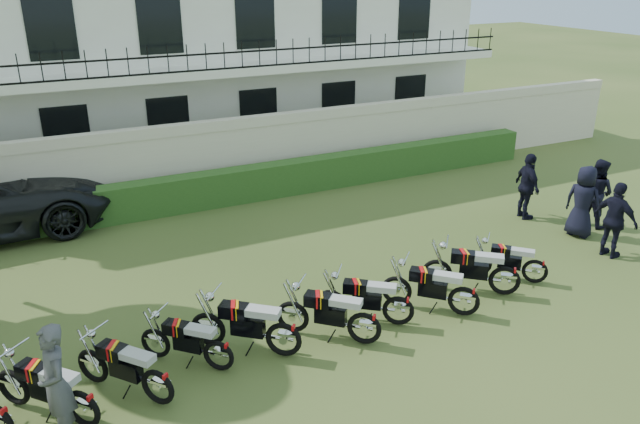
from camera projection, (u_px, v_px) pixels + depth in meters
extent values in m
plane|color=#374C1E|center=(370.00, 314.00, 12.49)|extent=(100.00, 100.00, 0.00)
cube|color=beige|center=(237.00, 161.00, 18.79)|extent=(30.00, 0.30, 2.00)
cube|color=beige|center=(235.00, 123.00, 18.37)|extent=(30.00, 0.35, 0.30)
cube|color=#244C1B|center=(278.00, 179.00, 18.72)|extent=(18.00, 0.60, 1.00)
cube|color=white|center=(180.00, 52.00, 22.87)|extent=(20.00, 8.00, 7.00)
cube|color=white|center=(219.00, 71.00, 18.95)|extent=(20.00, 1.40, 0.25)
cube|color=black|center=(224.00, 53.00, 18.18)|extent=(20.00, 0.05, 0.05)
cube|color=black|center=(225.00, 69.00, 18.35)|extent=(20.00, 0.05, 0.05)
cube|color=black|center=(68.00, 143.00, 18.42)|extent=(1.30, 0.12, 2.20)
cube|color=black|center=(49.00, 19.00, 17.12)|extent=(1.30, 0.12, 2.20)
cube|color=black|center=(169.00, 132.00, 19.64)|extent=(1.30, 0.12, 2.20)
cube|color=black|center=(159.00, 16.00, 18.34)|extent=(1.30, 0.12, 2.20)
cube|color=black|center=(259.00, 122.00, 20.87)|extent=(1.30, 0.12, 2.20)
cube|color=black|center=(255.00, 12.00, 19.57)|extent=(1.30, 0.12, 2.20)
cube|color=black|center=(338.00, 113.00, 22.09)|extent=(1.30, 0.12, 2.20)
cube|color=black|center=(339.00, 9.00, 20.79)|extent=(1.30, 0.12, 2.20)
cube|color=black|center=(409.00, 105.00, 23.31)|extent=(1.30, 0.12, 2.20)
cube|color=black|center=(414.00, 7.00, 22.01)|extent=(1.30, 0.12, 2.20)
cube|color=#B5B5B5|center=(9.00, 403.00, 8.73)|extent=(0.57, 0.61, 0.13)
torus|color=black|center=(120.00, 422.00, 9.08)|extent=(0.50, 0.54, 0.64)
torus|color=black|center=(48.00, 399.00, 9.56)|extent=(0.50, 0.54, 0.64)
cube|color=black|center=(84.00, 403.00, 9.24)|extent=(0.53, 0.56, 0.32)
cube|color=black|center=(69.00, 383.00, 9.22)|extent=(0.52, 0.53, 0.23)
cube|color=#BB0B0F|center=(69.00, 383.00, 9.22)|extent=(0.21, 0.29, 0.24)
cube|color=#E6A90C|center=(72.00, 384.00, 9.19)|extent=(0.18, 0.28, 0.24)
cube|color=#B5B5B5|center=(97.00, 389.00, 9.02)|extent=(0.57, 0.60, 0.13)
cylinder|color=silver|center=(48.00, 360.00, 9.22)|extent=(0.49, 0.44, 0.03)
torus|color=black|center=(193.00, 400.00, 9.55)|extent=(0.47, 0.54, 0.62)
torus|color=black|center=(125.00, 378.00, 10.07)|extent=(0.47, 0.54, 0.62)
cube|color=black|center=(160.00, 381.00, 9.74)|extent=(0.50, 0.55, 0.31)
cube|color=black|center=(146.00, 363.00, 9.72)|extent=(0.50, 0.52, 0.22)
cube|color=#BB0B0F|center=(146.00, 362.00, 9.72)|extent=(0.21, 0.28, 0.24)
cube|color=#E6A90C|center=(149.00, 363.00, 9.70)|extent=(0.19, 0.26, 0.24)
cube|color=#B5B5B5|center=(172.00, 369.00, 9.51)|extent=(0.55, 0.59, 0.12)
cylinder|color=silver|center=(127.00, 341.00, 9.74)|extent=(0.49, 0.41, 0.03)
torus|color=black|center=(252.00, 364.00, 10.46)|extent=(0.47, 0.46, 0.58)
torus|color=black|center=(187.00, 351.00, 10.82)|extent=(0.47, 0.46, 0.58)
cube|color=black|center=(221.00, 350.00, 10.57)|extent=(0.49, 0.48, 0.28)
cube|color=black|center=(208.00, 335.00, 10.54)|extent=(0.48, 0.47, 0.21)
cube|color=#BB0B0F|center=(208.00, 335.00, 10.54)|extent=(0.17, 0.26, 0.22)
cube|color=#E6A90C|center=(211.00, 335.00, 10.52)|extent=(0.15, 0.25, 0.22)
cube|color=#B5B5B5|center=(233.00, 338.00, 10.39)|extent=(0.53, 0.52, 0.11)
cylinder|color=silver|center=(191.00, 318.00, 10.52)|extent=(0.41, 0.43, 0.03)
torus|color=black|center=(323.00, 346.00, 10.85)|extent=(0.58, 0.50, 0.67)
torus|color=black|center=(246.00, 336.00, 11.17)|extent=(0.58, 0.50, 0.67)
cube|color=black|center=(286.00, 333.00, 10.94)|extent=(0.59, 0.54, 0.33)
cube|color=black|center=(272.00, 317.00, 10.88)|extent=(0.56, 0.53, 0.24)
cube|color=#BB0B0F|center=(272.00, 316.00, 10.88)|extent=(0.18, 0.31, 0.25)
cube|color=#E6A90C|center=(276.00, 317.00, 10.86)|extent=(0.15, 0.30, 0.25)
cube|color=#B5B5B5|center=(302.00, 319.00, 10.75)|extent=(0.63, 0.59, 0.13)
cylinder|color=silver|center=(252.00, 298.00, 10.84)|extent=(0.45, 0.53, 0.03)
torus|color=black|center=(402.00, 336.00, 11.18)|extent=(0.54, 0.51, 0.65)
torus|color=black|center=(328.00, 324.00, 11.55)|extent=(0.54, 0.51, 0.65)
cube|color=black|center=(367.00, 323.00, 11.29)|extent=(0.56, 0.54, 0.32)
cube|color=black|center=(354.00, 307.00, 11.25)|extent=(0.54, 0.53, 0.23)
cube|color=#BB0B0F|center=(354.00, 306.00, 11.25)|extent=(0.19, 0.30, 0.24)
cube|color=#E6A90C|center=(358.00, 307.00, 11.23)|extent=(0.16, 0.28, 0.24)
cube|color=#B5B5B5|center=(383.00, 309.00, 11.09)|extent=(0.60, 0.58, 0.13)
cylinder|color=silver|center=(336.00, 289.00, 11.23)|extent=(0.46, 0.49, 0.03)
torus|color=black|center=(433.00, 315.00, 11.86)|extent=(0.55, 0.45, 0.62)
torus|color=black|center=(364.00, 308.00, 12.10)|extent=(0.55, 0.45, 0.62)
cube|color=black|center=(401.00, 305.00, 11.91)|extent=(0.55, 0.48, 0.30)
cube|color=black|center=(390.00, 291.00, 11.85)|extent=(0.52, 0.49, 0.22)
cube|color=#BB0B0F|center=(390.00, 291.00, 11.85)|extent=(0.16, 0.29, 0.23)
cube|color=#E6A90C|center=(393.00, 291.00, 11.84)|extent=(0.13, 0.28, 0.23)
cube|color=#B5B5B5|center=(417.00, 292.00, 11.75)|extent=(0.59, 0.53, 0.12)
cylinder|color=silver|center=(373.00, 276.00, 11.80)|extent=(0.39, 0.50, 0.03)
torus|color=black|center=(499.00, 308.00, 12.09)|extent=(0.51, 0.51, 0.63)
torus|color=black|center=(429.00, 297.00, 12.50)|extent=(0.51, 0.51, 0.63)
cube|color=black|center=(467.00, 296.00, 12.22)|extent=(0.54, 0.53, 0.31)
cube|color=black|center=(456.00, 281.00, 12.19)|extent=(0.52, 0.52, 0.23)
cube|color=#BB0B0F|center=(456.00, 281.00, 12.19)|extent=(0.19, 0.29, 0.24)
cube|color=#E6A90C|center=(459.00, 281.00, 12.17)|extent=(0.17, 0.28, 0.24)
cube|color=#B5B5B5|center=(483.00, 284.00, 12.02)|extent=(0.58, 0.58, 0.12)
cylinder|color=silver|center=(440.00, 265.00, 12.17)|extent=(0.46, 0.46, 0.03)
torus|color=black|center=(539.00, 286.00, 12.91)|extent=(0.57, 0.49, 0.66)
torus|color=black|center=(470.00, 278.00, 13.21)|extent=(0.57, 0.49, 0.66)
cube|color=black|center=(508.00, 275.00, 12.99)|extent=(0.58, 0.53, 0.32)
cube|color=black|center=(497.00, 262.00, 12.93)|extent=(0.55, 0.52, 0.24)
cube|color=#BB0B0F|center=(497.00, 261.00, 12.93)|extent=(0.18, 0.30, 0.25)
cube|color=#E6A90C|center=(500.00, 262.00, 12.92)|extent=(0.15, 0.29, 0.25)
cube|color=#B5B5B5|center=(524.00, 263.00, 12.80)|extent=(0.62, 0.58, 0.13)
cylinder|color=silver|center=(481.00, 246.00, 12.89)|extent=(0.44, 0.52, 0.03)
torus|color=black|center=(563.00, 277.00, 13.39)|extent=(0.45, 0.45, 0.55)
torus|color=black|center=(507.00, 268.00, 13.75)|extent=(0.45, 0.45, 0.55)
cube|color=black|center=(538.00, 267.00, 13.51)|extent=(0.47, 0.47, 0.27)
cube|color=black|center=(529.00, 256.00, 13.48)|extent=(0.46, 0.46, 0.20)
cube|color=#BB0B0F|center=(529.00, 255.00, 13.48)|extent=(0.17, 0.25, 0.21)
cube|color=#E6A90C|center=(532.00, 255.00, 13.46)|extent=(0.15, 0.24, 0.21)
cube|color=#B5B5B5|center=(551.00, 257.00, 13.33)|extent=(0.51, 0.51, 0.11)
cylinder|color=silver|center=(516.00, 242.00, 13.47)|extent=(0.41, 0.40, 0.03)
imported|color=#545458|center=(56.00, 385.00, 8.89)|extent=(0.57, 0.76, 1.89)
imported|color=black|center=(615.00, 220.00, 14.61)|extent=(0.61, 1.15, 1.86)
imported|color=black|center=(583.00, 201.00, 15.76)|extent=(0.86, 1.05, 1.86)
imported|color=black|center=(597.00, 192.00, 16.43)|extent=(0.78, 0.96, 1.83)
imported|color=black|center=(527.00, 186.00, 16.86)|extent=(0.68, 1.15, 1.83)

